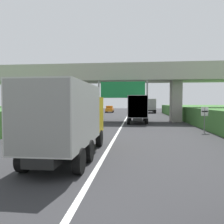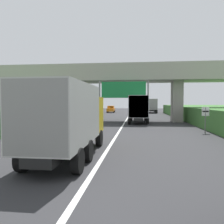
{
  "view_description": "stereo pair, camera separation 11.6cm",
  "coord_description": "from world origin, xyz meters",
  "px_view_note": "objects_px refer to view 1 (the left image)",
  "views": [
    {
      "loc": [
        1.53,
        5.57,
        2.64
      ],
      "look_at": [
        0.0,
        19.59,
        2.0
      ],
      "focal_mm": 34.92,
      "sensor_mm": 36.0,
      "label": 1
    },
    {
      "loc": [
        1.64,
        5.59,
        2.64
      ],
      "look_at": [
        0.0,
        19.59,
        2.0
      ],
      "focal_mm": 34.92,
      "sensor_mm": 36.0,
      "label": 2
    }
  ],
  "objects_px": {
    "truck_yellow": "(69,117)",
    "construction_barrel_2": "(12,135)",
    "overhead_highway_sign": "(123,92)",
    "speed_limit_sign": "(205,116)",
    "construction_barrel_4": "(63,121)",
    "truck_red": "(150,105)",
    "car_orange": "(110,109)",
    "truck_silver": "(137,108)",
    "construction_barrel_3": "(46,127)"
  },
  "relations": [
    {
      "from": "speed_limit_sign",
      "to": "truck_red",
      "type": "distance_m",
      "value": 35.8
    },
    {
      "from": "construction_barrel_2",
      "to": "construction_barrel_3",
      "type": "height_order",
      "value": "same"
    },
    {
      "from": "construction_barrel_4",
      "to": "construction_barrel_2",
      "type": "bearing_deg",
      "value": -89.47
    },
    {
      "from": "overhead_highway_sign",
      "to": "construction_barrel_4",
      "type": "bearing_deg",
      "value": -165.04
    },
    {
      "from": "construction_barrel_3",
      "to": "construction_barrel_4",
      "type": "distance_m",
      "value": 5.2
    },
    {
      "from": "speed_limit_sign",
      "to": "construction_barrel_2",
      "type": "xyz_separation_m",
      "value": [
        -13.99,
        -5.89,
        -1.02
      ]
    },
    {
      "from": "car_orange",
      "to": "construction_barrel_4",
      "type": "distance_m",
      "value": 31.22
    },
    {
      "from": "truck_silver",
      "to": "truck_red",
      "type": "bearing_deg",
      "value": 82.83
    },
    {
      "from": "car_orange",
      "to": "construction_barrel_4",
      "type": "bearing_deg",
      "value": -92.94
    },
    {
      "from": "overhead_highway_sign",
      "to": "truck_red",
      "type": "height_order",
      "value": "overhead_highway_sign"
    },
    {
      "from": "overhead_highway_sign",
      "to": "truck_yellow",
      "type": "xyz_separation_m",
      "value": [
        -1.59,
        -15.64,
        -1.85
      ]
    },
    {
      "from": "overhead_highway_sign",
      "to": "construction_barrel_2",
      "type": "xyz_separation_m",
      "value": [
        -6.59,
        -12.18,
        -3.32
      ]
    },
    {
      "from": "overhead_highway_sign",
      "to": "truck_yellow",
      "type": "height_order",
      "value": "overhead_highway_sign"
    },
    {
      "from": "truck_silver",
      "to": "construction_barrel_4",
      "type": "distance_m",
      "value": 9.57
    },
    {
      "from": "truck_silver",
      "to": "car_orange",
      "type": "relative_size",
      "value": 1.78
    },
    {
      "from": "construction_barrel_3",
      "to": "speed_limit_sign",
      "type": "bearing_deg",
      "value": 2.87
    },
    {
      "from": "construction_barrel_4",
      "to": "truck_red",
      "type": "bearing_deg",
      "value": 69.25
    },
    {
      "from": "truck_yellow",
      "to": "construction_barrel_3",
      "type": "distance_m",
      "value": 10.04
    },
    {
      "from": "overhead_highway_sign",
      "to": "truck_red",
      "type": "relative_size",
      "value": 0.81
    },
    {
      "from": "truck_yellow",
      "to": "car_orange",
      "type": "distance_m",
      "value": 45.18
    },
    {
      "from": "construction_barrel_2",
      "to": "construction_barrel_4",
      "type": "bearing_deg",
      "value": 90.53
    },
    {
      "from": "speed_limit_sign",
      "to": "truck_red",
      "type": "relative_size",
      "value": 0.31
    },
    {
      "from": "truck_yellow",
      "to": "construction_barrel_2",
      "type": "height_order",
      "value": "truck_yellow"
    },
    {
      "from": "speed_limit_sign",
      "to": "truck_yellow",
      "type": "distance_m",
      "value": 12.99
    },
    {
      "from": "truck_red",
      "to": "truck_yellow",
      "type": "xyz_separation_m",
      "value": [
        -6.74,
        -45.08,
        0.0
      ]
    },
    {
      "from": "truck_silver",
      "to": "construction_barrel_3",
      "type": "distance_m",
      "value": 12.61
    },
    {
      "from": "speed_limit_sign",
      "to": "truck_red",
      "type": "bearing_deg",
      "value": 93.61
    },
    {
      "from": "speed_limit_sign",
      "to": "construction_barrel_4",
      "type": "height_order",
      "value": "speed_limit_sign"
    },
    {
      "from": "truck_yellow",
      "to": "overhead_highway_sign",
      "type": "bearing_deg",
      "value": 84.18
    },
    {
      "from": "truck_silver",
      "to": "car_orange",
      "type": "bearing_deg",
      "value": 104.25
    },
    {
      "from": "car_orange",
      "to": "construction_barrel_4",
      "type": "xyz_separation_m",
      "value": [
        -1.6,
        -31.18,
        -0.4
      ]
    },
    {
      "from": "truck_red",
      "to": "truck_silver",
      "type": "distance_m",
      "value": 27.18
    },
    {
      "from": "car_orange",
      "to": "construction_barrel_2",
      "type": "distance_m",
      "value": 41.6
    },
    {
      "from": "car_orange",
      "to": "truck_red",
      "type": "bearing_deg",
      "value": 0.24
    },
    {
      "from": "truck_yellow",
      "to": "truck_silver",
      "type": "height_order",
      "value": "same"
    },
    {
      "from": "overhead_highway_sign",
      "to": "speed_limit_sign",
      "type": "bearing_deg",
      "value": -40.35
    },
    {
      "from": "overhead_highway_sign",
      "to": "speed_limit_sign",
      "type": "relative_size",
      "value": 2.64
    },
    {
      "from": "truck_silver",
      "to": "construction_barrel_4",
      "type": "xyz_separation_m",
      "value": [
        -8.44,
        -4.26,
        -1.47
      ]
    },
    {
      "from": "construction_barrel_2",
      "to": "construction_barrel_3",
      "type": "distance_m",
      "value": 5.2
    },
    {
      "from": "truck_red",
      "to": "construction_barrel_4",
      "type": "distance_m",
      "value": 33.42
    },
    {
      "from": "truck_red",
      "to": "truck_yellow",
      "type": "bearing_deg",
      "value": -98.51
    },
    {
      "from": "car_orange",
      "to": "construction_barrel_2",
      "type": "height_order",
      "value": "car_orange"
    },
    {
      "from": "construction_barrel_3",
      "to": "car_orange",
      "type": "bearing_deg",
      "value": 87.84
    },
    {
      "from": "overhead_highway_sign",
      "to": "truck_red",
      "type": "xyz_separation_m",
      "value": [
        5.15,
        29.44,
        -1.85
      ]
    },
    {
      "from": "truck_silver",
      "to": "construction_barrel_3",
      "type": "xyz_separation_m",
      "value": [
        -8.21,
        -9.45,
        -1.47
      ]
    },
    {
      "from": "speed_limit_sign",
      "to": "construction_barrel_3",
      "type": "distance_m",
      "value": 13.91
    },
    {
      "from": "truck_silver",
      "to": "construction_barrel_3",
      "type": "height_order",
      "value": "truck_silver"
    },
    {
      "from": "truck_yellow",
      "to": "construction_barrel_2",
      "type": "xyz_separation_m",
      "value": [
        -4.99,
        3.47,
        -1.47
      ]
    },
    {
      "from": "car_orange",
      "to": "construction_barrel_3",
      "type": "height_order",
      "value": "car_orange"
    },
    {
      "from": "construction_barrel_4",
      "to": "truck_yellow",
      "type": "bearing_deg",
      "value": -69.83
    }
  ]
}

